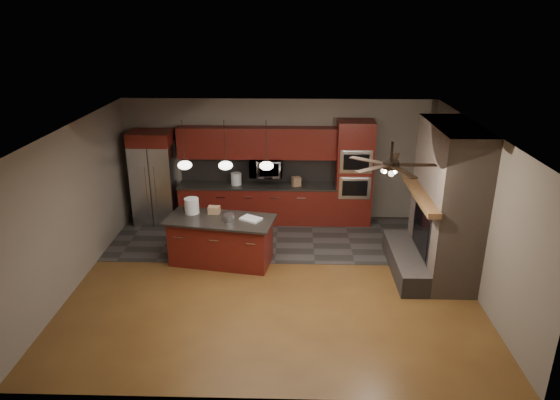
{
  "coord_description": "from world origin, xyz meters",
  "views": [
    {
      "loc": [
        0.34,
        -8.01,
        4.61
      ],
      "look_at": [
        0.1,
        0.6,
        1.33
      ],
      "focal_mm": 32.0,
      "sensor_mm": 36.0,
      "label": 1
    }
  ],
  "objects_px": {
    "paint_tray": "(251,219)",
    "cardboard_box": "(214,210)",
    "counter_box": "(296,181)",
    "refrigerator": "(154,178)",
    "oven_tower": "(354,173)",
    "paint_can": "(229,218)",
    "kitchen_island": "(221,240)",
    "counter_bucket": "(236,179)",
    "white_bucket": "(192,206)",
    "microwave": "(266,167)"
  },
  "relations": [
    {
      "from": "paint_tray",
      "to": "counter_bucket",
      "type": "distance_m",
      "value": 2.14
    },
    {
      "from": "paint_can",
      "to": "paint_tray",
      "type": "distance_m",
      "value": 0.41
    },
    {
      "from": "cardboard_box",
      "to": "counter_box",
      "type": "distance_m",
      "value": 2.36
    },
    {
      "from": "kitchen_island",
      "to": "counter_bucket",
      "type": "height_order",
      "value": "counter_bucket"
    },
    {
      "from": "oven_tower",
      "to": "kitchen_island",
      "type": "xyz_separation_m",
      "value": [
        -2.74,
        -2.04,
        -0.73
      ]
    },
    {
      "from": "paint_tray",
      "to": "counter_box",
      "type": "height_order",
      "value": "counter_box"
    },
    {
      "from": "paint_can",
      "to": "microwave",
      "type": "bearing_deg",
      "value": 75.31
    },
    {
      "from": "paint_can",
      "to": "counter_bucket",
      "type": "bearing_deg",
      "value": 92.67
    },
    {
      "from": "microwave",
      "to": "paint_tray",
      "type": "distance_m",
      "value": 2.17
    },
    {
      "from": "kitchen_island",
      "to": "paint_can",
      "type": "xyz_separation_m",
      "value": [
        0.19,
        -0.11,
        0.52
      ]
    },
    {
      "from": "kitchen_island",
      "to": "cardboard_box",
      "type": "xyz_separation_m",
      "value": [
        -0.15,
        0.27,
        0.52
      ]
    },
    {
      "from": "refrigerator",
      "to": "counter_box",
      "type": "distance_m",
      "value": 3.22
    },
    {
      "from": "kitchen_island",
      "to": "paint_can",
      "type": "relative_size",
      "value": 10.54
    },
    {
      "from": "cardboard_box",
      "to": "counter_box",
      "type": "height_order",
      "value": "counter_box"
    },
    {
      "from": "kitchen_island",
      "to": "counter_bucket",
      "type": "xyz_separation_m",
      "value": [
        0.09,
        2.05,
        0.57
      ]
    },
    {
      "from": "paint_can",
      "to": "counter_bucket",
      "type": "distance_m",
      "value": 2.16
    },
    {
      "from": "refrigerator",
      "to": "counter_bucket",
      "type": "xyz_separation_m",
      "value": [
        1.85,
        0.08,
        -0.03
      ]
    },
    {
      "from": "cardboard_box",
      "to": "counter_box",
      "type": "xyz_separation_m",
      "value": [
        1.6,
        1.73,
        0.01
      ]
    },
    {
      "from": "oven_tower",
      "to": "paint_can",
      "type": "distance_m",
      "value": 3.35
    },
    {
      "from": "white_bucket",
      "to": "paint_tray",
      "type": "xyz_separation_m",
      "value": [
        1.17,
        -0.31,
        -0.13
      ]
    },
    {
      "from": "microwave",
      "to": "refrigerator",
      "type": "relative_size",
      "value": 0.34
    },
    {
      "from": "counter_bucket",
      "to": "microwave",
      "type": "bearing_deg",
      "value": 4.21
    },
    {
      "from": "paint_tray",
      "to": "cardboard_box",
      "type": "bearing_deg",
      "value": -171.31
    },
    {
      "from": "paint_tray",
      "to": "counter_box",
      "type": "distance_m",
      "value": 2.21
    },
    {
      "from": "microwave",
      "to": "paint_tray",
      "type": "bearing_deg",
      "value": -94.69
    },
    {
      "from": "refrigerator",
      "to": "paint_tray",
      "type": "xyz_separation_m",
      "value": [
        2.36,
        -2.0,
        -0.13
      ]
    },
    {
      "from": "oven_tower",
      "to": "paint_tray",
      "type": "xyz_separation_m",
      "value": [
        -2.15,
        -2.07,
        -0.25
      ]
    },
    {
      "from": "counter_box",
      "to": "counter_bucket",
      "type": "bearing_deg",
      "value": 155.77
    },
    {
      "from": "cardboard_box",
      "to": "oven_tower",
      "type": "bearing_deg",
      "value": 34.38
    },
    {
      "from": "white_bucket",
      "to": "paint_can",
      "type": "relative_size",
      "value": 1.46
    },
    {
      "from": "white_bucket",
      "to": "paint_tray",
      "type": "relative_size",
      "value": 0.8
    },
    {
      "from": "refrigerator",
      "to": "white_bucket",
      "type": "bearing_deg",
      "value": -55.01
    },
    {
      "from": "microwave",
      "to": "white_bucket",
      "type": "relative_size",
      "value": 2.44
    },
    {
      "from": "refrigerator",
      "to": "white_bucket",
      "type": "relative_size",
      "value": 7.13
    },
    {
      "from": "microwave",
      "to": "refrigerator",
      "type": "xyz_separation_m",
      "value": [
        -2.53,
        -0.13,
        -0.23
      ]
    },
    {
      "from": "paint_tray",
      "to": "cardboard_box",
      "type": "relative_size",
      "value": 1.7
    },
    {
      "from": "refrigerator",
      "to": "cardboard_box",
      "type": "relative_size",
      "value": 9.67
    },
    {
      "from": "microwave",
      "to": "paint_can",
      "type": "xyz_separation_m",
      "value": [
        -0.58,
        -2.21,
        -0.31
      ]
    },
    {
      "from": "microwave",
      "to": "white_bucket",
      "type": "bearing_deg",
      "value": -126.51
    },
    {
      "from": "refrigerator",
      "to": "counter_box",
      "type": "height_order",
      "value": "refrigerator"
    },
    {
      "from": "paint_tray",
      "to": "refrigerator",
      "type": "bearing_deg",
      "value": 170.62
    },
    {
      "from": "kitchen_island",
      "to": "counter_box",
      "type": "distance_m",
      "value": 2.53
    },
    {
      "from": "kitchen_island",
      "to": "white_bucket",
      "type": "distance_m",
      "value": 0.88
    },
    {
      "from": "cardboard_box",
      "to": "white_bucket",
      "type": "bearing_deg",
      "value": -177.8
    },
    {
      "from": "refrigerator",
      "to": "cardboard_box",
      "type": "height_order",
      "value": "refrigerator"
    },
    {
      "from": "paint_can",
      "to": "counter_box",
      "type": "distance_m",
      "value": 2.46
    },
    {
      "from": "oven_tower",
      "to": "paint_tray",
      "type": "bearing_deg",
      "value": -136.04
    },
    {
      "from": "oven_tower",
      "to": "white_bucket",
      "type": "bearing_deg",
      "value": -152.03
    },
    {
      "from": "refrigerator",
      "to": "kitchen_island",
      "type": "relative_size",
      "value": 0.99
    },
    {
      "from": "white_bucket",
      "to": "cardboard_box",
      "type": "height_order",
      "value": "white_bucket"
    }
  ]
}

